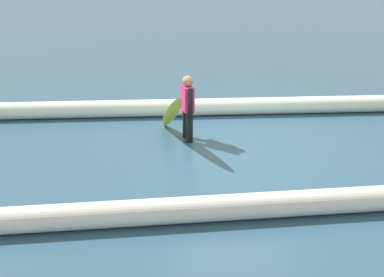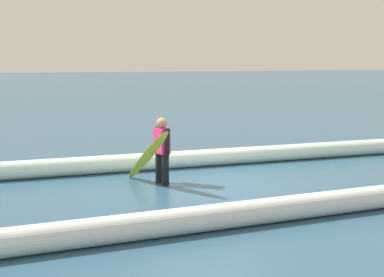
# 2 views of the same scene
# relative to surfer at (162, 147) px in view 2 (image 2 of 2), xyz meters

# --- Properties ---
(ground_plane) EXTENTS (183.94, 183.94, 0.00)m
(ground_plane) POSITION_rel_surfer_xyz_m (-0.91, 0.52, -0.76)
(ground_plane) COLOR #2C526D
(surfer) EXTENTS (0.28, 0.60, 1.37)m
(surfer) POSITION_rel_surfer_xyz_m (0.00, 0.00, 0.00)
(surfer) COLOR black
(surfer) RESTS_ON ground_plane
(surfboard) EXTENTS (0.58, 1.92, 1.26)m
(surfboard) POSITION_rel_surfer_xyz_m (0.33, 0.08, -0.15)
(surfboard) COLOR yellow
(surfboard) RESTS_ON ground_plane
(wave_crest_foreground) EXTENTS (16.17, 0.80, 0.40)m
(wave_crest_foreground) POSITION_rel_surfer_xyz_m (0.26, -1.50, -0.56)
(wave_crest_foreground) COLOR white
(wave_crest_foreground) RESTS_ON ground_plane
(wave_crest_midground) EXTENTS (14.74, 1.56, 0.40)m
(wave_crest_midground) POSITION_rel_surfer_xyz_m (-1.23, 3.13, -0.57)
(wave_crest_midground) COLOR white
(wave_crest_midground) RESTS_ON ground_plane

